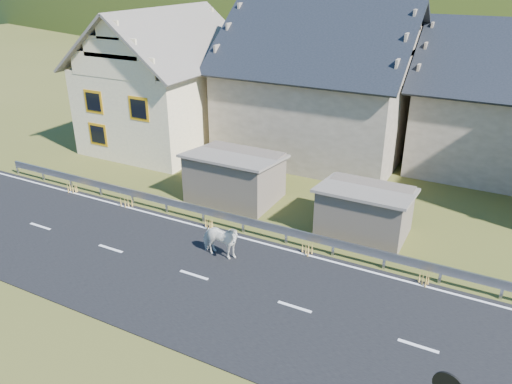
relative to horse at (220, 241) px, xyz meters
The scene contains 10 objects.
ground 1.71m from the horse, 97.85° to the right, with size 160.00×160.00×0.00m, color #3C4515.
road 1.70m from the horse, 97.85° to the right, with size 60.00×7.00×0.04m, color black.
lane_markings 1.69m from the horse, 97.85° to the right, with size 60.00×6.60×0.01m, color silver.
guardrail 2.18m from the horse, 95.53° to the left, with size 28.10×0.09×0.75m.
shed_left 5.46m from the horse, 113.92° to the left, with size 4.30×3.30×2.40m, color #6E6253.
shed_right 6.21m from the horse, 46.24° to the left, with size 3.80×2.90×2.20m, color #6E6253.
house_cream 15.07m from the horse, 134.27° to the left, with size 7.80×9.80×8.30m.
house_stone_a 14.08m from the horse, 95.13° to the left, with size 10.80×9.80×8.90m.
mountain 179.75m from the horse, 88.46° to the left, with size 440.00×280.00×260.00m, color #25330F.
horse is the anchor object (origin of this frame).
Camera 1 is at (9.11, -12.47, 10.36)m, focal length 35.00 mm.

